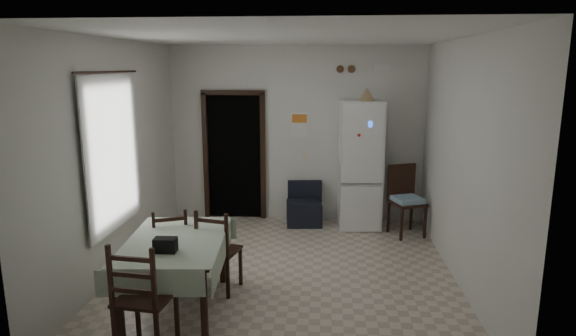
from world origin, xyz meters
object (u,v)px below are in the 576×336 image
at_px(navy_seat, 304,204).
at_px(corner_chair, 407,201).
at_px(fridge, 360,165).
at_px(dining_chair_near_head, 145,296).
at_px(dining_table, 177,274).
at_px(dining_chair_far_right, 219,249).
at_px(dining_chair_far_left, 170,246).

bearing_deg(navy_seat, corner_chair, -19.69).
xyz_separation_m(fridge, corner_chair, (0.71, -0.40, -0.48)).
bearing_deg(navy_seat, dining_chair_near_head, -114.16).
relative_size(navy_seat, corner_chair, 0.64).
height_order(dining_table, dining_chair_far_right, dining_chair_far_right).
xyz_separation_m(corner_chair, dining_table, (-2.81, -2.55, -0.15)).
height_order(dining_table, dining_chair_far_left, dining_chair_far_left).
relative_size(fridge, corner_chair, 1.89).
relative_size(corner_chair, dining_chair_far_right, 1.09).
relative_size(fridge, dining_chair_far_left, 2.13).
distance_m(dining_table, dining_chair_far_right, 0.61).
xyz_separation_m(corner_chair, dining_chair_far_left, (-3.07, -1.96, -0.06)).
height_order(corner_chair, dining_table, corner_chair).
distance_m(corner_chair, dining_table, 3.80).
xyz_separation_m(corner_chair, dining_chair_near_head, (-2.85, -3.35, 0.00)).
distance_m(navy_seat, dining_chair_far_left, 2.79).
bearing_deg(navy_seat, dining_chair_far_left, -127.61).
xyz_separation_m(fridge, dining_chair_far_right, (-1.76, -2.46, -0.52)).
height_order(navy_seat, dining_chair_far_left, dining_chair_far_left).
distance_m(navy_seat, corner_chair, 1.66).
distance_m(dining_chair_far_right, dining_chair_near_head, 1.34).
distance_m(corner_chair, dining_chair_far_right, 3.21).
bearing_deg(dining_chair_far_right, dining_table, 67.16).
relative_size(navy_seat, dining_chair_far_right, 0.69).
bearing_deg(navy_seat, dining_table, -118.01).
relative_size(dining_chair_far_left, dining_chair_far_right, 0.97).
height_order(navy_seat, dining_chair_far_right, dining_chair_far_right).
relative_size(dining_chair_far_right, dining_chair_near_head, 0.91).
distance_m(fridge, navy_seat, 1.12).
bearing_deg(navy_seat, fridge, -5.68).
bearing_deg(dining_table, dining_chair_far_right, 49.61).
height_order(dining_table, dining_chair_near_head, dining_chair_near_head).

